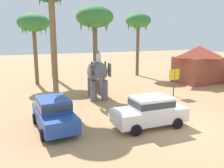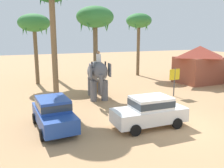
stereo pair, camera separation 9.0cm
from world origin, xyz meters
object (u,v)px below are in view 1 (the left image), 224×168
object	(u,v)px
car_sedan_foreground	(150,110)
car_parked_far_side	(54,112)
roadside_hut	(198,63)
palm_tree_near_hut	(95,19)
palm_tree_far_back	(34,25)
elephant_with_mahout	(98,74)
signboard_yellow	(174,76)
palm_tree_left_of_road	(138,22)

from	to	relation	value
car_sedan_foreground	car_parked_far_side	bearing A→B (deg)	157.69
car_sedan_foreground	roadside_hut	bearing A→B (deg)	34.56
palm_tree_near_hut	palm_tree_far_back	world-z (taller)	palm_tree_near_hut
elephant_with_mahout	signboard_yellow	bearing A→B (deg)	-18.47
elephant_with_mahout	palm_tree_left_of_road	world-z (taller)	palm_tree_left_of_road
palm_tree_near_hut	palm_tree_left_of_road	distance (m)	10.63
car_parked_far_side	palm_tree_far_back	world-z (taller)	palm_tree_far_back
elephant_with_mahout	palm_tree_near_hut	bearing A→B (deg)	72.71
car_sedan_foreground	car_parked_far_side	distance (m)	5.26
palm_tree_left_of_road	roadside_hut	distance (m)	9.10
car_sedan_foreground	signboard_yellow	world-z (taller)	signboard_yellow
signboard_yellow	car_sedan_foreground	bearing A→B (deg)	-140.30
palm_tree_near_hut	palm_tree_left_of_road	world-z (taller)	palm_tree_left_of_road
palm_tree_left_of_road	roadside_hut	world-z (taller)	palm_tree_left_of_road
roadside_hut	signboard_yellow	world-z (taller)	roadside_hut
car_sedan_foreground	roadside_hut	world-z (taller)	roadside_hut
roadside_hut	signboard_yellow	distance (m)	7.21
elephant_with_mahout	palm_tree_near_hut	world-z (taller)	palm_tree_near_hut
car_parked_far_side	signboard_yellow	world-z (taller)	signboard_yellow
elephant_with_mahout	roadside_hut	bearing A→B (deg)	6.84
roadside_hut	palm_tree_left_of_road	bearing A→B (deg)	114.92
palm_tree_left_of_road	signboard_yellow	distance (m)	12.14
elephant_with_mahout	palm_tree_near_hut	xyz separation A→B (m)	(0.65, 2.10, 4.41)
signboard_yellow	elephant_with_mahout	bearing A→B (deg)	161.53
elephant_with_mahout	car_sedan_foreground	bearing A→B (deg)	-87.04
car_sedan_foreground	elephant_with_mahout	size ratio (longest dim) A/B	1.05
elephant_with_mahout	signboard_yellow	xyz separation A→B (m)	(6.08, -2.03, -0.30)
palm_tree_near_hut	palm_tree_far_back	bearing A→B (deg)	124.78
elephant_with_mahout	palm_tree_far_back	size ratio (longest dim) A/B	0.55
roadside_hut	elephant_with_mahout	bearing A→B (deg)	-173.16
car_sedan_foreground	palm_tree_left_of_road	size ratio (longest dim) A/B	0.53
palm_tree_near_hut	palm_tree_far_back	distance (m)	7.47
car_sedan_foreground	palm_tree_left_of_road	world-z (taller)	palm_tree_left_of_road
car_parked_far_side	palm_tree_near_hut	size ratio (longest dim) A/B	0.55
elephant_with_mahout	palm_tree_left_of_road	size ratio (longest dim) A/B	0.51
palm_tree_far_back	signboard_yellow	bearing A→B (deg)	-46.64
elephant_with_mahout	palm_tree_far_back	xyz separation A→B (m)	(-3.61, 8.23, 4.17)
car_parked_far_side	palm_tree_far_back	bearing A→B (deg)	86.02
car_parked_far_side	palm_tree_left_of_road	bearing A→B (deg)	44.62
car_parked_far_side	palm_tree_far_back	distance (m)	14.07
palm_tree_far_back	roadside_hut	size ratio (longest dim) A/B	1.45
elephant_with_mahout	signboard_yellow	size ratio (longest dim) A/B	1.67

